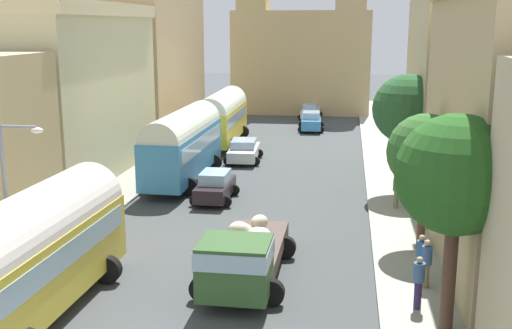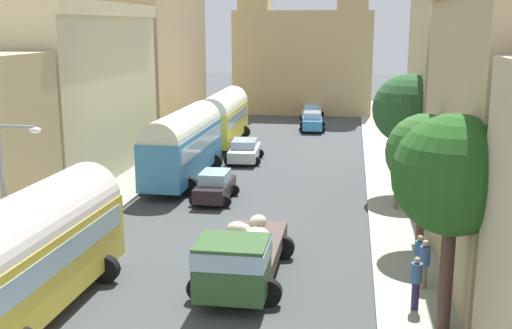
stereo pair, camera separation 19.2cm
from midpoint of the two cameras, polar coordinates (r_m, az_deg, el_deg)
ground_plane at (r=40.96m, az=1.61°, el=0.08°), size 154.00×154.00×0.00m
sidewalk_left at (r=42.44m, az=-8.15°, el=0.50°), size 2.50×70.00×0.14m
sidewalk_right at (r=40.72m, az=11.79°, el=-0.16°), size 2.50×70.00×0.14m
building_left_2 at (r=38.26m, az=-15.34°, el=6.51°), size 4.59×14.36×10.16m
building_left_3 at (r=52.63m, az=-9.19°, el=9.44°), size 5.28×14.55×12.21m
building_right_2 at (r=36.93m, az=18.77°, el=6.20°), size 5.65×10.37×10.37m
distant_church at (r=64.73m, az=4.43°, el=10.38°), size 13.86×6.17×18.32m
parked_bus_0 at (r=20.49m, az=-19.68°, el=-7.25°), size 3.48×8.86×3.99m
parked_bus_1 at (r=36.21m, az=-6.50°, el=2.08°), size 3.25×9.88×4.15m
parked_bus_2 at (r=47.22m, az=-2.90°, el=4.51°), size 3.33×9.52×4.03m
cargo_truck_0 at (r=21.63m, az=-1.13°, el=-8.31°), size 3.16×7.10×2.23m
car_0 at (r=53.82m, az=5.29°, el=3.95°), size 2.36×4.08×1.64m
car_1 at (r=60.62m, az=5.24°, el=4.85°), size 2.23×3.85×1.47m
car_2 at (r=32.21m, az=-3.60°, el=-2.00°), size 2.15×3.66×1.56m
car_3 at (r=41.42m, az=-0.93°, el=1.29°), size 2.53×4.22×1.48m
pedestrian_0 at (r=31.14m, az=12.87°, el=-2.33°), size 0.45×0.45×1.80m
pedestrian_1 at (r=22.81m, az=14.94°, el=-8.05°), size 0.38×0.38×1.76m
pedestrian_2 at (r=20.47m, az=14.68°, el=-10.29°), size 0.43×0.43×1.88m
pedestrian_3 at (r=22.13m, az=15.39°, el=-8.61°), size 0.49×0.49×1.84m
streetlamp_near at (r=22.58m, az=-21.34°, el=-2.20°), size 1.59×0.28×5.74m
roadside_tree_0 at (r=18.25m, az=17.87°, el=-1.03°), size 3.44×3.44×6.54m
roadside_tree_1 at (r=25.16m, az=15.35°, el=1.02°), size 3.03×3.03×5.57m
roadside_tree_2 at (r=33.26m, az=13.84°, el=4.92°), size 3.61×3.61×6.47m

